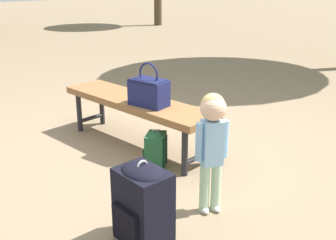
# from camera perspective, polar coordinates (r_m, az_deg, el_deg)

# --- Properties ---
(ground_plane) EXTENTS (40.00, 40.00, 0.00)m
(ground_plane) POSITION_cam_1_polar(r_m,az_deg,el_deg) (3.53, -0.97, -5.86)
(ground_plane) COLOR #7F6B51
(ground_plane) RESTS_ON ground
(park_bench) EXTENTS (1.65, 0.78, 0.45)m
(park_bench) POSITION_cam_1_polar(r_m,az_deg,el_deg) (3.73, -4.30, 2.03)
(park_bench) COLOR brown
(park_bench) RESTS_ON ground
(handbag) EXTENTS (0.36, 0.28, 0.37)m
(handbag) POSITION_cam_1_polar(r_m,az_deg,el_deg) (3.50, -2.64, 3.99)
(handbag) COLOR #191E4C
(handbag) RESTS_ON park_bench
(child_standing) EXTENTS (0.17, 0.22, 0.82)m
(child_standing) POSITION_cam_1_polar(r_m,az_deg,el_deg) (2.66, 6.04, -2.13)
(child_standing) COLOR #B2D8B2
(child_standing) RESTS_ON ground
(backpack_large) EXTENTS (0.35, 0.31, 0.53)m
(backpack_large) POSITION_cam_1_polar(r_m,az_deg,el_deg) (2.47, -3.46, -11.11)
(backpack_large) COLOR black
(backpack_large) RESTS_ON ground
(backpack_small) EXTENTS (0.24, 0.24, 0.33)m
(backpack_small) POSITION_cam_1_polar(r_m,az_deg,el_deg) (3.39, -1.71, -3.88)
(backpack_small) COLOR #1E4C2D
(backpack_small) RESTS_ON ground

